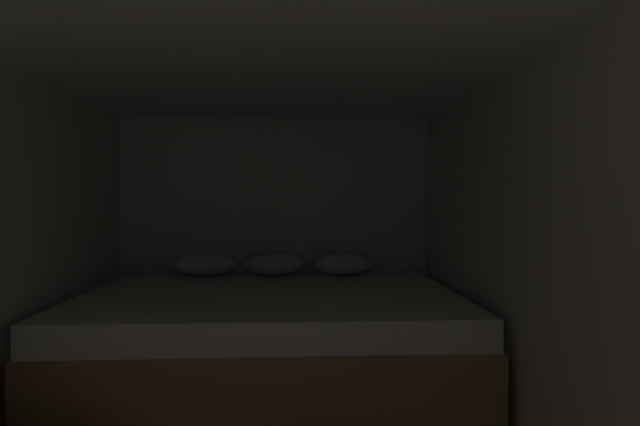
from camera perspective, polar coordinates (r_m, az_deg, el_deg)
The scene contains 4 objects.
wall_back at distance 4.73m, azimuth -4.79°, elevation -2.77°, with size 2.77×0.05×2.11m, color silver.
wall_right at distance 2.55m, azimuth 25.55°, elevation -6.49°, with size 0.05×4.94×2.11m, color silver.
ceiling_slab at distance 2.34m, azimuth -6.93°, elevation 19.72°, with size 2.77×4.94×0.05m, color white.
bed at distance 3.83m, azimuth -5.28°, elevation -13.82°, with size 2.55×1.93×0.96m.
Camera 1 is at (0.15, -0.36, 1.40)m, focal length 30.00 mm.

